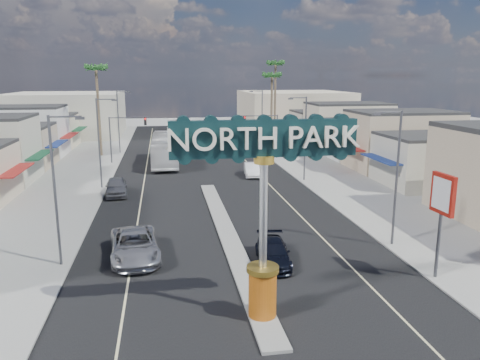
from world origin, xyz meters
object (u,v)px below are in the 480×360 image
object	(u,v)px
palm_right_far	(276,68)
bank_pylon_sign	(442,200)
traffic_signal_right	(264,128)
streetlight_l_mid	(100,139)
suv_left	(135,245)
city_bus	(165,149)
car_parked_right	(252,170)
streetlight_r_near	(395,172)
car_parked_left	(116,187)
palm_left_far	(96,73)
streetlight_l_near	(57,184)
palm_right_mid	(272,79)
gateway_sign	(264,196)
suv_right	(273,253)
traffic_signal_left	(124,130)
streetlight_r_far	(261,117)
streetlight_l_far	(119,119)
streetlight_r_mid	(304,134)

from	to	relation	value
palm_right_far	bank_pylon_sign	world-z (taller)	palm_right_far
traffic_signal_right	streetlight_l_mid	bearing A→B (deg)	-144.50
suv_left	city_bus	xyz separation A→B (m)	(2.14, 31.98, 1.02)
palm_right_far	car_parked_right	size ratio (longest dim) A/B	3.12
streetlight_r_near	car_parked_left	size ratio (longest dim) A/B	1.83
palm_left_far	palm_right_far	xyz separation A→B (m)	(28.00, 12.00, 0.89)
traffic_signal_right	streetlight_l_near	distance (m)	39.26
streetlight_l_near	bank_pylon_sign	bearing A→B (deg)	-14.21
palm_right_mid	palm_left_far	bearing A→B (deg)	-167.01
gateway_sign	suv_right	bearing A→B (deg)	72.50
streetlight_r_near	car_parked_right	size ratio (longest dim) A/B	1.99
car_parked_left	streetlight_l_near	bearing A→B (deg)	-99.69
suv_right	traffic_signal_left	bearing A→B (deg)	115.04
traffic_signal_right	streetlight_l_near	xyz separation A→B (m)	(-19.62, -33.99, 0.79)
gateway_sign	streetlight_r_far	world-z (taller)	gateway_sign
traffic_signal_right	palm_right_far	size ratio (longest dim) A/B	0.43
streetlight_l_near	streetlight_l_mid	world-z (taller)	same
palm_right_far	city_bus	world-z (taller)	palm_right_far
streetlight_l_near	city_bus	size ratio (longest dim) A/B	0.66
palm_right_far	suv_left	size ratio (longest dim) A/B	2.25
traffic_signal_right	suv_left	distance (m)	37.05
traffic_signal_right	streetlight_l_mid	xyz separation A→B (m)	(-19.62, -13.99, 0.79)
streetlight_r_far	car_parked_left	world-z (taller)	streetlight_r_far
traffic_signal_left	car_parked_right	size ratio (longest dim) A/B	1.33
streetlight_r_far	palm_left_far	world-z (taller)	palm_left_far
palm_left_far	suv_left	size ratio (longest dim) A/B	2.09
streetlight_l_far	streetlight_r_far	distance (m)	20.87
streetlight_r_mid	city_bus	bearing A→B (deg)	139.45
traffic_signal_left	palm_right_far	world-z (taller)	palm_right_far
palm_right_mid	palm_right_far	world-z (taller)	palm_right_far
palm_right_far	suv_right	distance (m)	56.45
car_parked_left	streetlight_l_mid	bearing A→B (deg)	112.81
streetlight_l_far	bank_pylon_sign	distance (m)	51.72
streetlight_l_far	palm_left_far	distance (m)	7.21
streetlight_l_mid	palm_right_mid	distance (m)	35.44
streetlight_l_mid	palm_left_far	xyz separation A→B (m)	(-2.57, 20.00, 6.43)
car_parked_right	palm_left_far	bearing A→B (deg)	144.10
streetlight_l_mid	city_bus	bearing A→B (deg)	63.32
suv_right	car_parked_right	bearing A→B (deg)	89.70
streetlight_l_far	palm_right_far	distance (m)	28.29
streetlight_l_near	bank_pylon_sign	xyz separation A→B (m)	(20.93, -5.30, -0.49)
palm_left_far	traffic_signal_right	bearing A→B (deg)	-15.15
palm_right_mid	city_bus	xyz separation A→B (m)	(-17.16, -13.51, -8.71)
streetlight_l_near	palm_right_mid	distance (m)	51.92
traffic_signal_right	streetlight_l_mid	world-z (taller)	streetlight_l_mid
streetlight_r_mid	gateway_sign	bearing A→B (deg)	-110.42
streetlight_r_mid	streetlight_r_far	bearing A→B (deg)	90.00
streetlight_l_far	streetlight_r_mid	world-z (taller)	same
streetlight_r_mid	car_parked_left	size ratio (longest dim) A/B	1.83
streetlight_r_near	palm_right_mid	world-z (taller)	palm_right_mid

